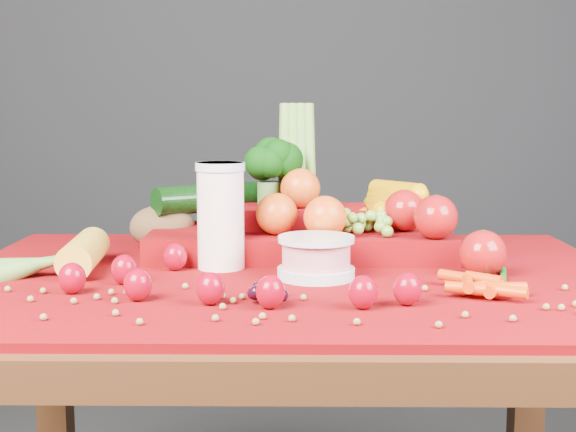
{
  "coord_description": "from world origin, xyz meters",
  "views": [
    {
      "loc": [
        0.01,
        -1.23,
        1.03
      ],
      "look_at": [
        0.0,
        0.02,
        0.85
      ],
      "focal_mm": 50.0,
      "sensor_mm": 36.0,
      "label": 1
    }
  ],
  "objects_px": {
    "milk_glass": "(221,212)",
    "yogurt_bowl": "(316,256)",
    "produce_mound": "(312,222)",
    "table": "(288,339)"
  },
  "relations": [
    {
      "from": "milk_glass",
      "to": "yogurt_bowl",
      "type": "height_order",
      "value": "milk_glass"
    },
    {
      "from": "produce_mound",
      "to": "yogurt_bowl",
      "type": "bearing_deg",
      "value": -88.98
    },
    {
      "from": "table",
      "to": "produce_mound",
      "type": "bearing_deg",
      "value": 75.65
    },
    {
      "from": "table",
      "to": "milk_glass",
      "type": "bearing_deg",
      "value": 160.03
    },
    {
      "from": "table",
      "to": "produce_mound",
      "type": "relative_size",
      "value": 1.88
    },
    {
      "from": "table",
      "to": "milk_glass",
      "type": "height_order",
      "value": "milk_glass"
    },
    {
      "from": "milk_glass",
      "to": "produce_mound",
      "type": "xyz_separation_m",
      "value": [
        0.15,
        0.12,
        -0.03
      ]
    },
    {
      "from": "yogurt_bowl",
      "to": "produce_mound",
      "type": "relative_size",
      "value": 0.2
    },
    {
      "from": "table",
      "to": "milk_glass",
      "type": "xyz_separation_m",
      "value": [
        -0.11,
        0.04,
        0.2
      ]
    },
    {
      "from": "yogurt_bowl",
      "to": "produce_mound",
      "type": "bearing_deg",
      "value": 91.02
    }
  ]
}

